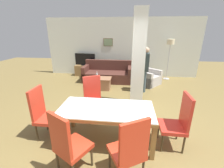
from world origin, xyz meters
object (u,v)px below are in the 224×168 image
Objects in this scene: dining_chair_far_left at (94,97)px; floor_lamp at (170,46)px; tv_stand at (86,70)px; dining_chair_near_left at (68,143)px; coffee_table at (102,83)px; dining_table at (106,115)px; dining_chair_head_left at (44,112)px; bottle at (97,76)px; armchair at (147,78)px; dining_chair_head_right at (178,121)px; standing_person at (145,67)px; dining_chair_near_right at (130,149)px; sofa at (108,74)px; tv_screen at (85,60)px.

dining_chair_far_left is 0.61× the size of floor_lamp.
tv_stand is at bearing 178.21° from floor_lamp.
coffee_table is (-0.16, 3.59, -0.33)m from dining_chair_near_left.
dining_table is 1.68× the size of dining_chair_near_left.
dining_chair_head_left is 4.57× the size of bottle.
dining_chair_head_left is 4.36m from armchair.
dining_chair_near_left is at bearing -87.49° from coffee_table.
dining_chair_far_left is at bearing 134.84° from dining_chair_head_left.
armchair is at bearing -17.98° from tv_stand.
dining_chair_head_left is 2.63m from dining_chair_head_right.
dining_chair_far_left is 1.63m from dining_chair_near_left.
dining_chair_head_right is 1.00× the size of dining_chair_near_left.
standing_person reaches higher than dining_chair_near_left.
armchair is at bearing 145.73° from dining_chair_head_left.
dining_chair_head_right is 3.42m from coffee_table.
dining_chair_near_right is 1.00× the size of dining_chair_head_left.
tv_stand is 0.57× the size of floor_lamp.
floor_lamp is at bearing -167.87° from sofa.
sofa is at bearing 120.78° from dining_chair_near_left.
standing_person is (-0.20, -0.81, 0.65)m from armchair.
dining_chair_far_left is 1.97m from dining_chair_head_right.
dining_chair_near_right is at bearing 132.09° from dining_chair_head_right.
tv_screen is at bearing 57.65° from standing_person.
dining_chair_far_left is at bearing 144.71° from standing_person.
coffee_table is at bearing 90.00° from standing_person.
standing_person is at bearing 70.95° from dining_table.
sofa is 1.30× the size of standing_person.
standing_person reaches higher than armchair.
dining_chair_head_left is at bearing 5.27° from armchair.
dining_table is at bearing -74.35° from bottle.
dining_chair_near_right is 1.00× the size of dining_chair_head_right.
dining_chair_head_right is at bearing 53.68° from dining_chair_near_left.
coffee_table is 0.70× the size of tv_stand.
armchair is (1.69, -0.24, -0.02)m from sofa.
bottle is (-1.23, 3.58, -0.02)m from dining_chair_near_right.
dining_chair_near_right reaches higher than bottle.
dining_chair_head_left is at bearing 101.02° from tv_screen.
tv_screen reaches higher than coffee_table.
tv_stand is 3.28m from standing_person.
armchair is at bearing 171.80° from sofa.
dining_chair_head_right is 0.52× the size of sofa.
dining_chair_far_left reaches higher than tv_stand.
dining_chair_far_left is at bearing -125.88° from floor_lamp.
armchair reaches higher than bottle.
dining_table is at bearing -69.07° from tv_stand.
dining_chair_head_left is 0.67× the size of standing_person.
coffee_table is 2.14m from tv_screen.
dining_chair_head_right is at bearing -55.88° from tv_stand.
dining_chair_near_right is at bearing 90.57° from dining_chair_far_left.
dining_chair_near_left is 1.52× the size of coffee_table.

